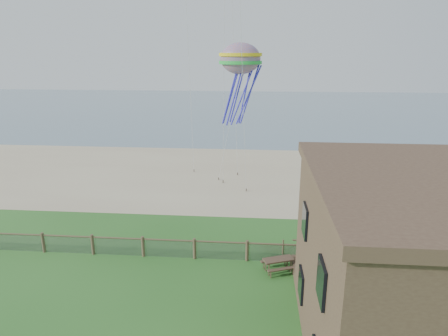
{
  "coord_description": "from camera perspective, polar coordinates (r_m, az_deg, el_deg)",
  "views": [
    {
      "loc": [
        3.38,
        -14.27,
        11.58
      ],
      "look_at": [
        1.52,
        8.0,
        4.87
      ],
      "focal_mm": 32.0,
      "sensor_mm": 36.0,
      "label": 1
    }
  ],
  "objects": [
    {
      "name": "ground",
      "position": [
        18.68,
        -7.23,
        -21.75
      ],
      "size": [
        160.0,
        160.0,
        0.0
      ],
      "primitive_type": "plane",
      "color": "#245A1F",
      "rests_on": "ground"
    },
    {
      "name": "sand_beach",
      "position": [
        38.22,
        -0.53,
        -0.93
      ],
      "size": [
        72.0,
        20.0,
        0.02
      ],
      "primitive_type": "cube",
      "color": "tan",
      "rests_on": "ground"
    },
    {
      "name": "ocean",
      "position": [
        81.17,
        2.36,
        8.49
      ],
      "size": [
        160.0,
        68.0,
        0.02
      ],
      "primitive_type": "cube",
      "color": "slate",
      "rests_on": "ground"
    },
    {
      "name": "chainlink_fence",
      "position": [
        23.32,
        -4.23,
        -11.57
      ],
      "size": [
        36.2,
        0.2,
        1.25
      ],
      "primitive_type": null,
      "color": "#4B372A",
      "rests_on": "ground"
    },
    {
      "name": "motel_deck",
      "position": [
        24.33,
        28.18,
        -13.22
      ],
      "size": [
        15.0,
        2.0,
        0.5
      ],
      "primitive_type": "cube",
      "color": "brown",
      "rests_on": "ground"
    },
    {
      "name": "picnic_table",
      "position": [
        22.34,
        7.74,
        -13.66
      ],
      "size": [
        1.95,
        1.72,
        0.68
      ],
      "primitive_type": null,
      "rotation": [
        0.0,
        0.0,
        0.36
      ],
      "color": "brown",
      "rests_on": "ground"
    },
    {
      "name": "octopus_kite",
      "position": [
        31.74,
        2.32,
        12.2
      ],
      "size": [
        3.83,
        3.17,
        6.82
      ],
      "primitive_type": null,
      "rotation": [
        0.0,
        0.0,
        0.28
      ],
      "color": "orange"
    }
  ]
}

